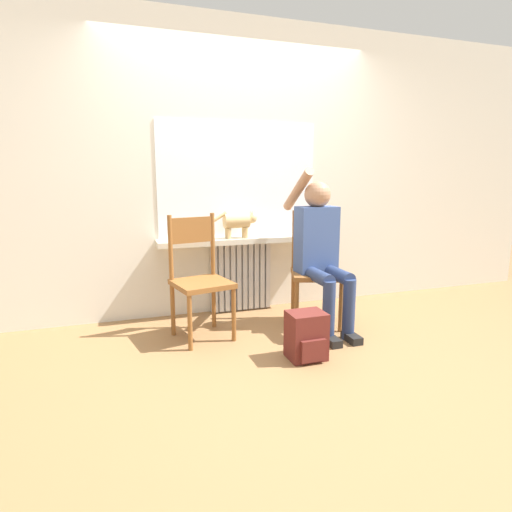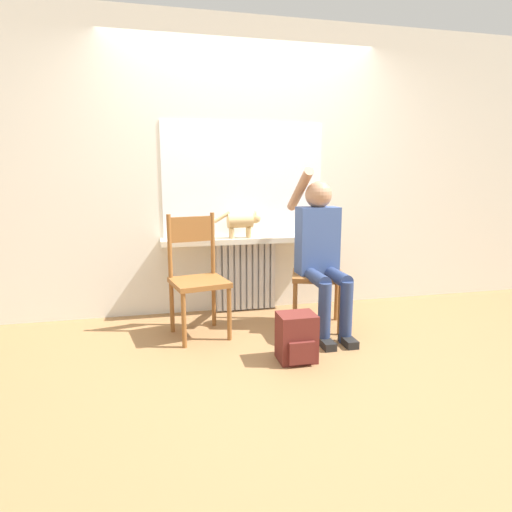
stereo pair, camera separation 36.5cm
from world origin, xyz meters
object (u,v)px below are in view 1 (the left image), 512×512
object	(u,v)px
person	(321,246)
chair_right	(316,268)
cat	(239,221)
chair_left	(199,276)
backpack	(306,336)

from	to	relation	value
person	chair_right	bearing A→B (deg)	82.24
cat	chair_left	bearing A→B (deg)	-135.84
backpack	chair_right	bearing A→B (deg)	59.10
chair_left	cat	distance (m)	0.75
person	cat	xyz separation A→B (m)	(-0.55, 0.57, 0.18)
chair_left	backpack	world-z (taller)	chair_left
chair_right	person	bearing A→B (deg)	-78.63
cat	backpack	bearing A→B (deg)	-81.80
chair_left	person	bearing A→B (deg)	-18.27
person	cat	distance (m)	0.81
chair_right	cat	size ratio (longest dim) A/B	2.24
backpack	cat	bearing A→B (deg)	98.20
chair_left	cat	bearing A→B (deg)	32.27
chair_right	person	size ratio (longest dim) A/B	0.73
chair_left	backpack	size ratio (longest dim) A/B	2.89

